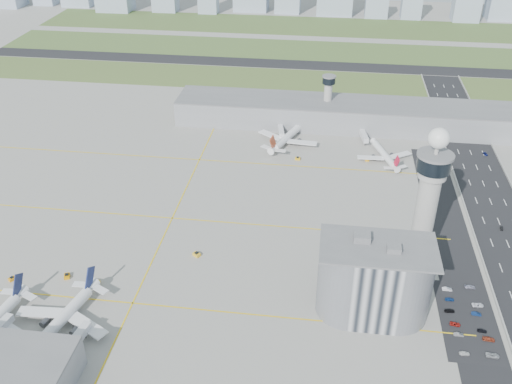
# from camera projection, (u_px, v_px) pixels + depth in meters

# --- Properties ---
(ground) EXTENTS (1000.00, 1000.00, 0.00)m
(ground) POSITION_uv_depth(u_px,v_px,m) (245.00, 264.00, 243.70)
(ground) COLOR #A09D95
(grass_strip_0) EXTENTS (480.00, 50.00, 0.08)m
(grass_strip_0) POSITION_uv_depth(u_px,v_px,m) (263.00, 79.00, 436.35)
(grass_strip_0) COLOR #435528
(grass_strip_0) RESTS_ON ground
(grass_strip_1) EXTENTS (480.00, 60.00, 0.08)m
(grass_strip_1) POSITION_uv_depth(u_px,v_px,m) (274.00, 49.00, 499.81)
(grass_strip_1) COLOR #49642F
(grass_strip_1) RESTS_ON ground
(grass_strip_2) EXTENTS (480.00, 70.00, 0.08)m
(grass_strip_2) POSITION_uv_depth(u_px,v_px,m) (282.00, 25.00, 567.50)
(grass_strip_2) COLOR #375126
(grass_strip_2) RESTS_ON ground
(runway) EXTENTS (480.00, 22.00, 0.10)m
(runway) POSITION_uv_depth(u_px,v_px,m) (269.00, 63.00, 467.64)
(runway) COLOR black
(runway) RESTS_ON ground
(barrier_left) EXTENTS (0.60, 500.00, 1.20)m
(barrier_left) POSITION_uv_depth(u_px,v_px,m) (490.00, 284.00, 231.85)
(barrier_left) COLOR #9E9E99
(barrier_left) RESTS_ON ground
(landside_road) EXTENTS (18.00, 260.00, 0.08)m
(landside_road) POSITION_uv_depth(u_px,v_px,m) (466.00, 299.00, 224.94)
(landside_road) COLOR black
(landside_road) RESTS_ON ground
(parking_lot) EXTENTS (20.00, 44.00, 0.10)m
(parking_lot) POSITION_uv_depth(u_px,v_px,m) (467.00, 320.00, 215.01)
(parking_lot) COLOR black
(parking_lot) RESTS_ON ground
(taxiway_line_h_0) EXTENTS (260.00, 0.60, 0.01)m
(taxiway_line_h_0) POSITION_uv_depth(u_px,v_px,m) (133.00, 303.00, 222.89)
(taxiway_line_h_0) COLOR yellow
(taxiway_line_h_0) RESTS_ON ground
(taxiway_line_h_1) EXTENTS (260.00, 0.60, 0.01)m
(taxiway_line_h_1) POSITION_uv_depth(u_px,v_px,m) (172.00, 218.00, 273.65)
(taxiway_line_h_1) COLOR yellow
(taxiway_line_h_1) RESTS_ON ground
(taxiway_line_h_2) EXTENTS (260.00, 0.60, 0.01)m
(taxiway_line_h_2) POSITION_uv_depth(u_px,v_px,m) (199.00, 160.00, 324.42)
(taxiway_line_h_2) COLOR yellow
(taxiway_line_h_2) RESTS_ON ground
(taxiway_line_v) EXTENTS (0.60, 260.00, 0.01)m
(taxiway_line_v) POSITION_uv_depth(u_px,v_px,m) (172.00, 218.00, 273.65)
(taxiway_line_v) COLOR yellow
(taxiway_line_v) RESTS_ON ground
(control_tower) EXTENTS (14.00, 14.00, 64.50)m
(control_tower) POSITION_uv_depth(u_px,v_px,m) (428.00, 197.00, 224.01)
(control_tower) COLOR #ADAAA5
(control_tower) RESTS_ON ground
(secondary_tower) EXTENTS (8.60, 8.60, 31.90)m
(secondary_tower) POSITION_uv_depth(u_px,v_px,m) (328.00, 96.00, 357.41)
(secondary_tower) COLOR #ADAAA5
(secondary_tower) RESTS_ON ground
(admin_building) EXTENTS (42.00, 24.00, 33.50)m
(admin_building) POSITION_uv_depth(u_px,v_px,m) (374.00, 280.00, 211.19)
(admin_building) COLOR #B2B2B7
(admin_building) RESTS_ON ground
(terminal_pier) EXTENTS (210.00, 32.00, 15.80)m
(terminal_pier) POSITION_uv_depth(u_px,v_px,m) (342.00, 114.00, 360.25)
(terminal_pier) COLOR gray
(terminal_pier) RESTS_ON ground
(airplane_near_c) EXTENTS (47.57, 52.74, 12.72)m
(airplane_near_c) POSITION_uv_depth(u_px,v_px,m) (59.00, 315.00, 208.25)
(airplane_near_c) COLOR white
(airplane_near_c) RESTS_ON ground
(airplane_far_a) EXTENTS (52.16, 56.10, 12.70)m
(airplane_far_a) POSITION_uv_depth(u_px,v_px,m) (288.00, 133.00, 340.44)
(airplane_far_a) COLOR white
(airplane_far_a) RESTS_ON ground
(airplane_far_b) EXTENTS (42.80, 46.44, 10.69)m
(airplane_far_b) POSITION_uv_depth(u_px,v_px,m) (385.00, 151.00, 322.39)
(airplane_far_b) COLOR white
(airplane_far_b) RESTS_ON ground
(jet_bridge_near_2) EXTENTS (5.39, 14.31, 5.70)m
(jet_bridge_near_2) POSITION_uv_depth(u_px,v_px,m) (67.00, 355.00, 196.66)
(jet_bridge_near_2) COLOR silver
(jet_bridge_near_2) RESTS_ON ground
(jet_bridge_far_0) EXTENTS (5.39, 14.31, 5.70)m
(jet_bridge_far_0) POSITION_uv_depth(u_px,v_px,m) (280.00, 128.00, 353.68)
(jet_bridge_far_0) COLOR silver
(jet_bridge_far_0) RESTS_ON ground
(jet_bridge_far_1) EXTENTS (5.39, 14.31, 5.70)m
(jet_bridge_far_1) POSITION_uv_depth(u_px,v_px,m) (361.00, 133.00, 347.97)
(jet_bridge_far_1) COLOR silver
(jet_bridge_far_1) RESTS_ON ground
(tug_0) EXTENTS (3.07, 3.32, 1.59)m
(tug_0) POSITION_uv_depth(u_px,v_px,m) (12.00, 279.00, 234.35)
(tug_0) COLOR orange
(tug_0) RESTS_ON ground
(tug_1) EXTENTS (3.08, 3.68, 1.82)m
(tug_1) POSITION_uv_depth(u_px,v_px,m) (67.00, 276.00, 235.69)
(tug_1) COLOR orange
(tug_1) RESTS_ON ground
(tug_2) EXTENTS (3.77, 2.86, 2.01)m
(tug_2) POSITION_uv_depth(u_px,v_px,m) (95.00, 282.00, 232.20)
(tug_2) COLOR gold
(tug_2) RESTS_ON ground
(tug_3) EXTENTS (3.86, 3.62, 1.85)m
(tug_3) POSITION_uv_depth(u_px,v_px,m) (197.00, 254.00, 248.18)
(tug_3) COLOR gold
(tug_3) RESTS_ON ground
(tug_4) EXTENTS (2.98, 2.09, 1.70)m
(tug_4) POSITION_uv_depth(u_px,v_px,m) (298.00, 158.00, 324.19)
(tug_4) COLOR gold
(tug_4) RESTS_ON ground
(tug_5) EXTENTS (2.36, 3.26, 1.81)m
(tug_5) POSITION_uv_depth(u_px,v_px,m) (367.00, 159.00, 323.50)
(tug_5) COLOR #EBA211
(tug_5) RESTS_ON ground
(car_lot_0) EXTENTS (3.76, 1.80, 1.24)m
(car_lot_0) POSITION_uv_depth(u_px,v_px,m) (465.00, 353.00, 200.12)
(car_lot_0) COLOR silver
(car_lot_0) RESTS_ON ground
(car_lot_1) EXTENTS (3.66, 1.32, 1.20)m
(car_lot_1) POSITION_uv_depth(u_px,v_px,m) (459.00, 334.00, 207.83)
(car_lot_1) COLOR slate
(car_lot_1) RESTS_ON ground
(car_lot_2) EXTENTS (4.18, 2.40, 1.10)m
(car_lot_2) POSITION_uv_depth(u_px,v_px,m) (455.00, 324.00, 212.38)
(car_lot_2) COLOR #A91D17
(car_lot_2) RESTS_ON ground
(car_lot_3) EXTENTS (4.05, 2.14, 1.12)m
(car_lot_3) POSITION_uv_depth(u_px,v_px,m) (450.00, 311.00, 218.49)
(car_lot_3) COLOR black
(car_lot_3) RESTS_ON ground
(car_lot_4) EXTENTS (3.59, 1.60, 1.20)m
(car_lot_4) POSITION_uv_depth(u_px,v_px,m) (450.00, 299.00, 223.95)
(car_lot_4) COLOR navy
(car_lot_4) RESTS_ON ground
(car_lot_5) EXTENTS (3.93, 1.40, 1.29)m
(car_lot_5) POSITION_uv_depth(u_px,v_px,m) (447.00, 289.00, 229.01)
(car_lot_5) COLOR white
(car_lot_5) RESTS_ON ground
(car_lot_6) EXTENTS (4.70, 2.35, 1.28)m
(car_lot_6) POSITION_uv_depth(u_px,v_px,m) (493.00, 355.00, 199.28)
(car_lot_6) COLOR #A0A3A7
(car_lot_6) RESTS_ON ground
(car_lot_7) EXTENTS (4.48, 1.99, 1.28)m
(car_lot_7) POSITION_uv_depth(u_px,v_px,m) (489.00, 339.00, 205.86)
(car_lot_7) COLOR #963720
(car_lot_7) RESTS_ON ground
(car_lot_8) EXTENTS (3.50, 1.64, 1.16)m
(car_lot_8) POSITION_uv_depth(u_px,v_px,m) (482.00, 331.00, 209.47)
(car_lot_8) COLOR black
(car_lot_8) RESTS_ON ground
(car_lot_9) EXTENTS (3.76, 1.56, 1.21)m
(car_lot_9) POSITION_uv_depth(u_px,v_px,m) (476.00, 314.00, 216.96)
(car_lot_9) COLOR navy
(car_lot_9) RESTS_ON ground
(car_lot_10) EXTENTS (4.68, 2.57, 1.24)m
(car_lot_10) POSITION_uv_depth(u_px,v_px,m) (478.00, 305.00, 221.12)
(car_lot_10) COLOR white
(car_lot_10) RESTS_ON ground
(car_lot_11) EXTENTS (4.20, 1.79, 1.21)m
(car_lot_11) POSITION_uv_depth(u_px,v_px,m) (470.00, 287.00, 230.26)
(car_lot_11) COLOR #9495AC
(car_lot_11) RESTS_ON ground
(car_hw_1) EXTENTS (1.61, 3.45, 1.09)m
(car_hw_1) POSITION_uv_depth(u_px,v_px,m) (502.00, 228.00, 265.55)
(car_hw_1) COLOR black
(car_hw_1) RESTS_ON ground
(car_hw_2) EXTENTS (2.43, 4.26, 1.12)m
(car_hw_2) POSITION_uv_depth(u_px,v_px,m) (485.00, 154.00, 329.41)
(car_hw_2) COLOR navy
(car_hw_2) RESTS_ON ground
(car_hw_4) EXTENTS (1.45, 3.29, 1.10)m
(car_hw_4) POSITION_uv_depth(u_px,v_px,m) (443.00, 110.00, 384.04)
(car_hw_4) COLOR gray
(car_hw_4) RESTS_ON ground
(skyline_bldg_10) EXTENTS (23.01, 18.41, 27.75)m
(skyline_bldg_10) POSITION_uv_depth(u_px,v_px,m) (377.00, 3.00, 586.60)
(skyline_bldg_10) COLOR #9EADC1
(skyline_bldg_10) RESTS_ON ground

